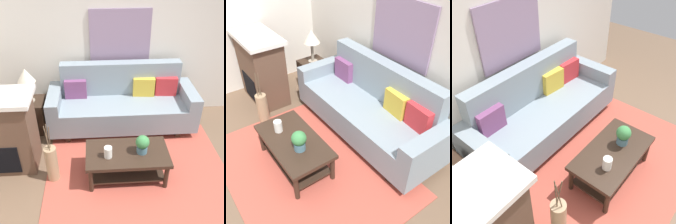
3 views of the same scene
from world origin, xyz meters
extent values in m
plane|color=brown|center=(0.00, 0.00, 0.00)|extent=(8.85, 8.85, 0.00)
cube|color=silver|center=(0.00, 2.13, 1.35)|extent=(4.85, 0.10, 2.70)
cube|color=#B24C3D|center=(0.00, 0.50, 0.01)|extent=(2.56, 1.97, 0.01)
cube|color=gray|center=(-0.13, 1.53, 0.32)|extent=(2.01, 0.84, 0.40)
cube|color=gray|center=(-0.13, 1.85, 0.80)|extent=(2.01, 0.20, 0.56)
cube|color=gray|center=(-1.23, 1.53, 0.42)|extent=(0.20, 0.84, 0.60)
cube|color=gray|center=(0.98, 1.53, 0.42)|extent=(0.20, 0.84, 0.60)
cube|color=#332319|center=(-1.03, 1.53, 0.06)|extent=(0.08, 0.74, 0.12)
cube|color=#332319|center=(0.78, 1.53, 0.06)|extent=(0.08, 0.74, 0.12)
cube|color=#7A4270|center=(-0.89, 1.72, 0.68)|extent=(0.36, 0.12, 0.32)
cube|color=gold|center=(0.25, 1.72, 0.68)|extent=(0.37, 0.15, 0.32)
cube|color=red|center=(0.64, 1.72, 0.68)|extent=(0.37, 0.15, 0.32)
cube|color=#332319|center=(-0.17, 0.39, 0.41)|extent=(1.10, 0.60, 0.05)
cube|color=#332319|center=(-0.17, 0.39, 0.12)|extent=(0.98, 0.50, 0.02)
cylinder|color=#332319|center=(-0.66, 0.14, 0.19)|extent=(0.06, 0.06, 0.38)
cylinder|color=#332319|center=(0.32, 0.14, 0.19)|extent=(0.06, 0.06, 0.38)
cylinder|color=#332319|center=(-0.66, 0.64, 0.19)|extent=(0.06, 0.06, 0.38)
cylinder|color=#332319|center=(0.32, 0.64, 0.19)|extent=(0.06, 0.06, 0.38)
cylinder|color=white|center=(-0.43, 0.32, 0.51)|extent=(0.10, 0.10, 0.16)
cylinder|color=slate|center=(0.02, 0.38, 0.48)|extent=(0.14, 0.14, 0.10)
sphere|color=#3B8145|center=(0.02, 0.38, 0.60)|extent=(0.18, 0.18, 0.18)
cube|color=#332319|center=(-1.63, 1.58, 0.28)|extent=(0.44, 0.44, 0.56)
cylinder|color=gray|center=(-1.63, 1.58, 0.57)|extent=(0.16, 0.16, 0.02)
cylinder|color=gray|center=(-1.63, 1.58, 0.74)|extent=(0.05, 0.05, 0.35)
cone|color=beige|center=(-1.63, 1.58, 1.02)|extent=(0.28, 0.28, 0.22)
cube|color=brown|center=(-1.87, 0.73, 0.55)|extent=(0.90, 0.50, 1.10)
cube|color=black|center=(-1.87, 0.47, 0.30)|extent=(0.52, 0.02, 0.44)
cylinder|color=tan|center=(-1.18, 0.40, 0.27)|extent=(0.16, 0.16, 0.54)
cylinder|color=brown|center=(-1.16, 0.40, 0.72)|extent=(0.04, 0.05, 0.36)
cylinder|color=brown|center=(-1.19, 0.42, 0.72)|extent=(0.02, 0.04, 0.36)
cylinder|color=brown|center=(-1.19, 0.38, 0.72)|extent=(0.05, 0.05, 0.36)
cube|color=gray|center=(-0.13, 2.06, 1.46)|extent=(1.00, 0.03, 0.84)
camera|label=1|loc=(-0.55, -2.30, 2.87)|focal=43.68mm
camera|label=2|loc=(2.17, -0.61, 2.74)|focal=43.57mm
camera|label=3|loc=(-2.17, -0.48, 2.80)|focal=41.86mm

